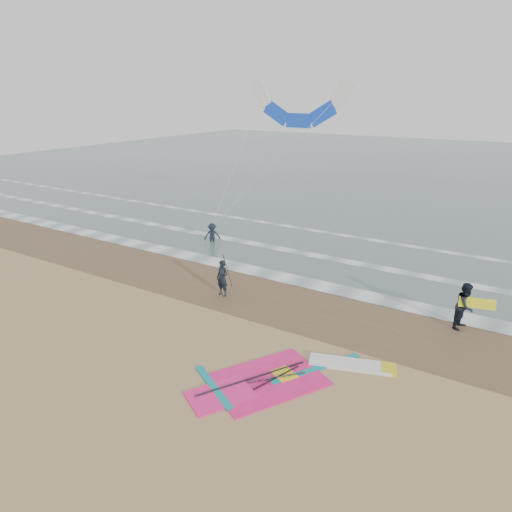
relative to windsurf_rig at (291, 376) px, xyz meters
The scene contains 11 objects.
ground 2.26m from the windsurf_rig, 156.05° to the right, with size 120.00×120.00×0.00m, color tan.
sea_water 47.13m from the windsurf_rig, 92.52° to the left, with size 120.00×80.00×0.02m, color #47605E.
wet_sand_band 5.49m from the windsurf_rig, 112.16° to the left, with size 120.00×5.00×0.01m, color brown.
foam_waterline 9.74m from the windsurf_rig, 102.26° to the left, with size 120.00×9.15×0.02m.
windsurf_rig is the anchor object (origin of this frame).
person_standing 6.90m from the windsurf_rig, 144.26° to the left, with size 0.62×0.40×1.69m, color black.
person_walking 7.74m from the windsurf_rig, 57.38° to the left, with size 0.91×0.71×1.87m, color black.
person_wading 14.70m from the windsurf_rig, 136.69° to the left, with size 1.00×0.57×1.54m, color black.
held_pole 6.72m from the windsurf_rig, 142.74° to the left, with size 0.17×0.86×1.82m.
carried_kiteboard 7.91m from the windsurf_rig, 54.51° to the left, with size 1.30×0.51×0.39m.
surf_kite 17.91m from the windsurf_rig, 116.62° to the left, with size 6.91×4.44×8.57m.
Camera 1 is at (7.67, -10.33, 8.65)m, focal length 32.00 mm.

